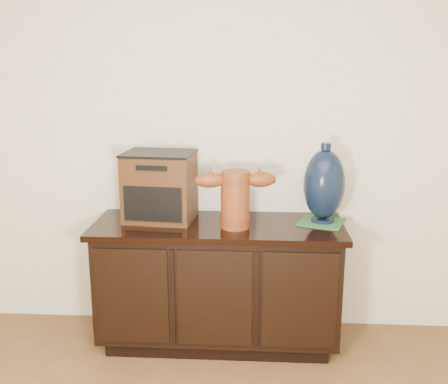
# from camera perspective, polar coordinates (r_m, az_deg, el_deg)

# --- Properties ---
(room) EXTENTS (5.00, 5.00, 5.00)m
(room) POSITION_cam_1_polar(r_m,az_deg,el_deg) (0.81, -12.62, -13.59)
(room) COLOR brown
(room) RESTS_ON ground
(sideboard) EXTENTS (1.46, 0.56, 0.75)m
(sideboard) POSITION_cam_1_polar(r_m,az_deg,el_deg) (3.19, -0.63, -9.81)
(sideboard) COLOR black
(sideboard) RESTS_ON ground
(terracotta_vessel) EXTENTS (0.46, 0.19, 0.33)m
(terracotta_vessel) POSITION_cam_1_polar(r_m,az_deg,el_deg) (2.94, 1.22, -0.44)
(terracotta_vessel) COLOR brown
(terracotta_vessel) RESTS_ON sideboard
(tv_radio) EXTENTS (0.43, 0.36, 0.41)m
(tv_radio) POSITION_cam_1_polar(r_m,az_deg,el_deg) (3.12, -6.99, 0.63)
(tv_radio) COLOR #3E230F
(tv_radio) RESTS_ON sideboard
(green_mat) EXTENTS (0.32, 0.32, 0.01)m
(green_mat) POSITION_cam_1_polar(r_m,az_deg,el_deg) (3.13, 10.57, -3.22)
(green_mat) COLOR #2B6133
(green_mat) RESTS_ON sideboard
(lamp_base) EXTENTS (0.30, 0.30, 0.46)m
(lamp_base) POSITION_cam_1_polar(r_m,az_deg,el_deg) (3.07, 10.84, 0.78)
(lamp_base) COLOR black
(lamp_base) RESTS_ON green_mat
(spray_can) EXTENTS (0.05, 0.05, 0.15)m
(spray_can) POSITION_cam_1_polar(r_m,az_deg,el_deg) (3.12, 0.39, -1.64)
(spray_can) COLOR #570F17
(spray_can) RESTS_ON sideboard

